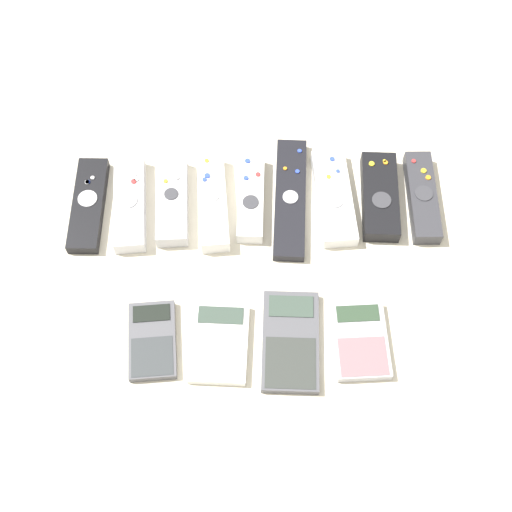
{
  "coord_description": "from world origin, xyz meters",
  "views": [
    {
      "loc": [
        -0.01,
        -0.47,
        0.98
      ],
      "look_at": [
        0.0,
        0.03,
        0.01
      ],
      "focal_mm": 50.0,
      "sensor_mm": 36.0,
      "label": 1
    }
  ],
  "objects_px": {
    "calculator_0": "(152,340)",
    "calculator_3": "(360,341)",
    "remote_2": "(172,201)",
    "calculator_2": "(291,341)",
    "remote_3": "(213,202)",
    "remote_8": "(422,197)",
    "remote_6": "(334,197)",
    "calculator_1": "(219,343)",
    "remote_0": "(88,205)",
    "remote_5": "(290,198)",
    "remote_7": "(380,196)",
    "remote_1": "(130,203)",
    "remote_4": "(251,198)"
  },
  "relations": [
    {
      "from": "calculator_0",
      "to": "remote_0",
      "type": "bearing_deg",
      "value": 112.51
    },
    {
      "from": "remote_1",
      "to": "remote_5",
      "type": "xyz_separation_m",
      "value": [
        0.26,
        0.01,
        -0.0
      ]
    },
    {
      "from": "remote_1",
      "to": "remote_8",
      "type": "xyz_separation_m",
      "value": [
        0.47,
        0.0,
        -0.0
      ]
    },
    {
      "from": "remote_8",
      "to": "remote_5",
      "type": "bearing_deg",
      "value": 179.55
    },
    {
      "from": "remote_3",
      "to": "remote_8",
      "type": "distance_m",
      "value": 0.33
    },
    {
      "from": "remote_4",
      "to": "remote_7",
      "type": "xyz_separation_m",
      "value": [
        0.21,
        -0.0,
        0.0
      ]
    },
    {
      "from": "calculator_1",
      "to": "remote_5",
      "type": "bearing_deg",
      "value": 68.81
    },
    {
      "from": "remote_7",
      "to": "remote_6",
      "type": "bearing_deg",
      "value": -177.16
    },
    {
      "from": "remote_2",
      "to": "calculator_1",
      "type": "bearing_deg",
      "value": -74.19
    },
    {
      "from": "remote_0",
      "to": "calculator_0",
      "type": "height_order",
      "value": "remote_0"
    },
    {
      "from": "remote_2",
      "to": "calculator_1",
      "type": "relative_size",
      "value": 1.24
    },
    {
      "from": "remote_3",
      "to": "remote_7",
      "type": "xyz_separation_m",
      "value": [
        0.27,
        0.01,
        -0.0
      ]
    },
    {
      "from": "remote_7",
      "to": "remote_8",
      "type": "height_order",
      "value": "remote_7"
    },
    {
      "from": "remote_0",
      "to": "remote_6",
      "type": "relative_size",
      "value": 0.98
    },
    {
      "from": "remote_5",
      "to": "remote_8",
      "type": "bearing_deg",
      "value": 2.75
    },
    {
      "from": "remote_7",
      "to": "calculator_1",
      "type": "bearing_deg",
      "value": -133.51
    },
    {
      "from": "remote_7",
      "to": "calculator_0",
      "type": "relative_size",
      "value": 1.29
    },
    {
      "from": "remote_2",
      "to": "remote_6",
      "type": "relative_size",
      "value": 0.9
    },
    {
      "from": "calculator_0",
      "to": "calculator_3",
      "type": "relative_size",
      "value": 1.02
    },
    {
      "from": "remote_5",
      "to": "calculator_1",
      "type": "bearing_deg",
      "value": -111.14
    },
    {
      "from": "remote_2",
      "to": "calculator_2",
      "type": "relative_size",
      "value": 0.99
    },
    {
      "from": "remote_5",
      "to": "remote_7",
      "type": "height_order",
      "value": "remote_7"
    },
    {
      "from": "remote_4",
      "to": "remote_7",
      "type": "height_order",
      "value": "remote_7"
    },
    {
      "from": "remote_2",
      "to": "calculator_2",
      "type": "height_order",
      "value": "remote_2"
    },
    {
      "from": "remote_1",
      "to": "remote_4",
      "type": "height_order",
      "value": "remote_1"
    },
    {
      "from": "remote_3",
      "to": "remote_8",
      "type": "relative_size",
      "value": 1.07
    },
    {
      "from": "remote_0",
      "to": "remote_7",
      "type": "height_order",
      "value": "remote_7"
    },
    {
      "from": "remote_0",
      "to": "calculator_2",
      "type": "bearing_deg",
      "value": -35.19
    },
    {
      "from": "remote_6",
      "to": "calculator_1",
      "type": "xyz_separation_m",
      "value": [
        -0.18,
        -0.24,
        -0.0
      ]
    },
    {
      "from": "remote_6",
      "to": "calculator_2",
      "type": "distance_m",
      "value": 0.25
    },
    {
      "from": "remote_2",
      "to": "calculator_3",
      "type": "xyz_separation_m",
      "value": [
        0.28,
        -0.24,
        -0.01
      ]
    },
    {
      "from": "remote_3",
      "to": "remote_5",
      "type": "xyz_separation_m",
      "value": [
        0.12,
        0.01,
        -0.01
      ]
    },
    {
      "from": "remote_2",
      "to": "calculator_0",
      "type": "bearing_deg",
      "value": -96.86
    },
    {
      "from": "remote_8",
      "to": "remote_0",
      "type": "bearing_deg",
      "value": -179.13
    },
    {
      "from": "calculator_0",
      "to": "remote_1",
      "type": "bearing_deg",
      "value": 97.83
    },
    {
      "from": "remote_6",
      "to": "remote_2",
      "type": "bearing_deg",
      "value": 176.91
    },
    {
      "from": "remote_1",
      "to": "calculator_1",
      "type": "height_order",
      "value": "remote_1"
    },
    {
      "from": "remote_4",
      "to": "calculator_1",
      "type": "relative_size",
      "value": 1.24
    },
    {
      "from": "remote_5",
      "to": "remote_3",
      "type": "bearing_deg",
      "value": -172.69
    },
    {
      "from": "remote_5",
      "to": "calculator_2",
      "type": "height_order",
      "value": "remote_5"
    },
    {
      "from": "calculator_2",
      "to": "remote_4",
      "type": "bearing_deg",
      "value": 105.41
    },
    {
      "from": "remote_2",
      "to": "remote_5",
      "type": "bearing_deg",
      "value": -0.52
    },
    {
      "from": "remote_7",
      "to": "calculator_2",
      "type": "distance_m",
      "value": 0.28
    },
    {
      "from": "remote_1",
      "to": "calculator_2",
      "type": "distance_m",
      "value": 0.34
    },
    {
      "from": "remote_7",
      "to": "calculator_0",
      "type": "bearing_deg",
      "value": -143.14
    },
    {
      "from": "remote_7",
      "to": "calculator_1",
      "type": "distance_m",
      "value": 0.35
    },
    {
      "from": "calculator_2",
      "to": "remote_0",
      "type": "bearing_deg",
      "value": 145.96
    },
    {
      "from": "remote_7",
      "to": "calculator_3",
      "type": "distance_m",
      "value": 0.25
    },
    {
      "from": "remote_0",
      "to": "remote_4",
      "type": "distance_m",
      "value": 0.26
    },
    {
      "from": "calculator_0",
      "to": "calculator_3",
      "type": "xyz_separation_m",
      "value": [
        0.3,
        -0.01,
        0.0
      ]
    }
  ]
}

